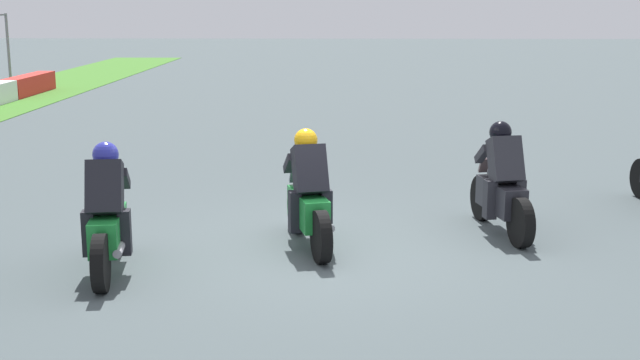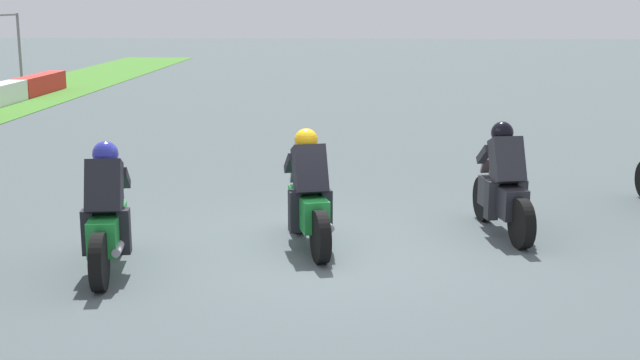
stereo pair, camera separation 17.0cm
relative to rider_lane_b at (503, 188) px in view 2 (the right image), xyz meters
The scene contains 4 objects.
ground_plane 2.67m from the rider_lane_b, 110.46° to the left, with size 120.00×120.00×0.00m, color #465154.
rider_lane_b is the anchor object (origin of this frame).
rider_lane_c 2.67m from the rider_lane_b, 105.92° to the left, with size 2.01×0.69×1.51m.
rider_lane_d 5.16m from the rider_lane_b, 110.59° to the left, with size 2.04×0.59×1.51m.
Camera 2 is at (-10.20, -0.47, 3.09)m, focal length 47.32 mm.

